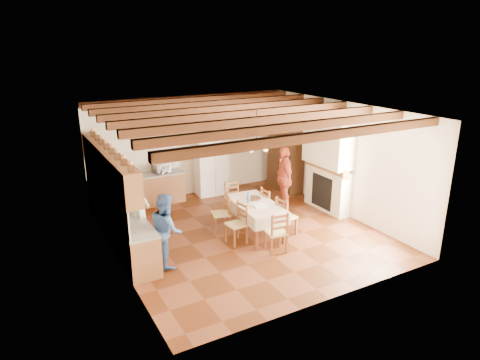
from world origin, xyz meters
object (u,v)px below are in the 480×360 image
microwave (162,168)px  chair_left_near (236,224)px  chair_right_near (286,216)px  person_man (139,211)px  dining_table (256,206)px  chair_end_near (276,231)px  refrigerator (210,164)px  chair_right_far (271,206)px  chair_end_far (234,200)px  person_woman_red (284,178)px  hutch (286,152)px  person_woman_blue (166,230)px  chair_left_far (220,213)px

microwave → chair_left_near: bearing=-93.6°
chair_right_near → person_man: 3.45m
dining_table → person_man: bearing=171.7°
chair_left_near → person_man: (-2.04, 0.66, 0.47)m
microwave → chair_end_near: bearing=-87.9°
chair_end_near → refrigerator: bearing=-86.8°
chair_right_far → chair_end_far: 1.02m
microwave → dining_table: bearing=-81.3°
chair_end_near → microwave: (-1.15, 4.17, 0.55)m
chair_left_near → person_woman_red: size_ratio=0.54×
hutch → chair_left_near: 4.14m
dining_table → chair_end_far: 1.13m
chair_end_far → microwave: bearing=128.4°
person_man → person_woman_red: size_ratio=1.07×
refrigerator → chair_end_far: 2.11m
refrigerator → hutch: hutch is taller
person_woman_blue → person_woman_red: (3.88, 1.41, 0.11)m
person_woman_blue → microwave: 3.71m
chair_right_far → microwave: bearing=34.5°
chair_right_near → chair_end_far: 1.66m
chair_end_near → person_man: person_man is taller
chair_left_near → refrigerator: bearing=158.6°
dining_table → chair_right_near: chair_right_near is taller
chair_end_near → person_woman_red: bearing=-119.5°
person_woman_red → microwave: size_ratio=3.68×
person_woman_blue → dining_table: bearing=-76.1°
hutch → chair_left_far: 3.74m
chair_right_far → chair_end_near: bearing=152.3°
microwave → person_woman_blue: bearing=-121.2°
chair_right_near → microwave: microwave is taller
chair_left_far → person_woman_blue: size_ratio=0.62×
chair_right_near → person_woman_red: bearing=-42.5°
chair_right_far → person_man: size_ratio=0.50×
chair_left_far → microwave: bearing=-155.2°
hutch → chair_left_far: (-3.18, -1.84, -0.72)m
microwave → refrigerator: bearing=-11.5°
dining_table → person_woman_red: size_ratio=1.02×
dining_table → microwave: (-1.26, 3.10, 0.35)m
chair_end_near → chair_left_near: bearing=-46.2°
chair_left_far → chair_right_far: (1.33, -0.19, 0.00)m
refrigerator → microwave: bearing=-175.1°
refrigerator → chair_left_far: bearing=-107.0°
chair_left_near → person_woman_blue: 1.75m
person_woman_blue → chair_left_near: bearing=-80.9°
chair_left_far → chair_right_near: bearing=67.4°
chair_left_far → chair_end_near: bearing=34.1°
chair_end_far → person_man: (-2.72, -0.71, 0.47)m
person_woman_red → dining_table: bearing=-39.6°
person_man → person_woman_red: (4.21, 0.60, -0.07)m
person_man → microwave: 3.08m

